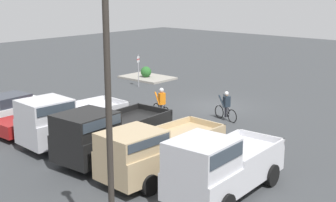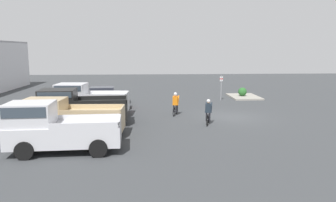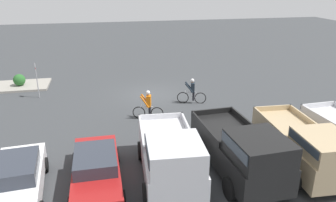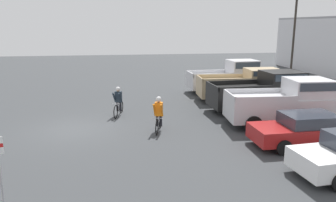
% 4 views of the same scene
% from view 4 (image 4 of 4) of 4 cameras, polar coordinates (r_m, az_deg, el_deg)
% --- Properties ---
extents(ground_plane, '(80.00, 80.00, 0.00)m').
position_cam_4_polar(ground_plane, '(16.52, -15.88, -4.73)').
color(ground_plane, '#383A3D').
extents(pickup_truck_0, '(2.40, 5.19, 2.37)m').
position_cam_4_polar(pickup_truck_0, '(24.83, 10.61, 4.31)').
color(pickup_truck_0, silver).
rests_on(pickup_truck_0, ground_plane).
extents(pickup_truck_1, '(2.36, 5.45, 2.10)m').
position_cam_4_polar(pickup_truck_1, '(22.26, 13.17, 2.87)').
color(pickup_truck_1, tan).
rests_on(pickup_truck_1, ground_plane).
extents(pickup_truck_2, '(2.52, 5.49, 2.30)m').
position_cam_4_polar(pickup_truck_2, '(19.76, 16.16, 1.71)').
color(pickup_truck_2, black).
rests_on(pickup_truck_2, ground_plane).
extents(pickup_truck_3, '(2.49, 5.15, 2.34)m').
position_cam_4_polar(pickup_truck_3, '(17.24, 19.87, -0.16)').
color(pickup_truck_3, silver).
rests_on(pickup_truck_3, ground_plane).
extents(sedan_0, '(1.94, 4.76, 1.37)m').
position_cam_4_polar(sedan_0, '(14.83, 23.22, -4.56)').
color(sedan_0, maroon).
rests_on(sedan_0, ground_plane).
extents(cyclist_0, '(1.70, 0.61, 1.69)m').
position_cam_4_polar(cyclist_0, '(15.43, -1.63, -2.23)').
color(cyclist_0, black).
rests_on(cyclist_0, ground_plane).
extents(cyclist_1, '(1.79, 0.63, 1.64)m').
position_cam_4_polar(cyclist_1, '(18.30, -8.64, -0.04)').
color(cyclist_1, black).
rests_on(cyclist_1, ground_plane).
extents(lamppost, '(0.36, 0.36, 7.44)m').
position_cam_4_polar(lamppost, '(26.73, 21.09, 10.99)').
color(lamppost, '#2D2823').
rests_on(lamppost, ground_plane).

